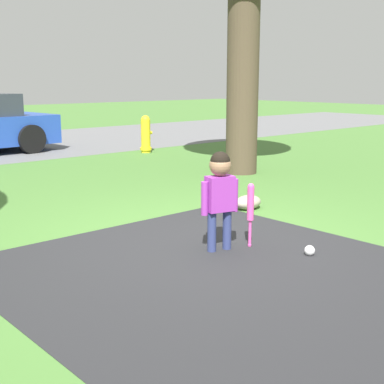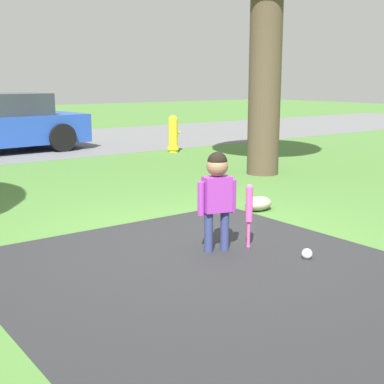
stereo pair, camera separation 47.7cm
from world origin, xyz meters
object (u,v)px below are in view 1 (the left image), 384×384
at_px(child, 220,187).
at_px(baseball_bat, 251,206).
at_px(sports_ball, 310,250).
at_px(fire_hydrant, 146,134).

height_order(child, baseball_bat, child).
bearing_deg(sports_ball, fire_hydrant, 64.75).
bearing_deg(sports_ball, child, 127.74).
bearing_deg(baseball_bat, sports_ball, -68.78).
xyz_separation_m(baseball_bat, sports_ball, (0.22, -0.56, -0.37)).
distance_m(sports_ball, fire_hydrant, 7.65).
xyz_separation_m(baseball_bat, fire_hydrant, (3.48, 6.35, -0.00)).
relative_size(child, baseball_bat, 1.51).
distance_m(baseball_bat, fire_hydrant, 7.24).
relative_size(baseball_bat, sports_ball, 6.49).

